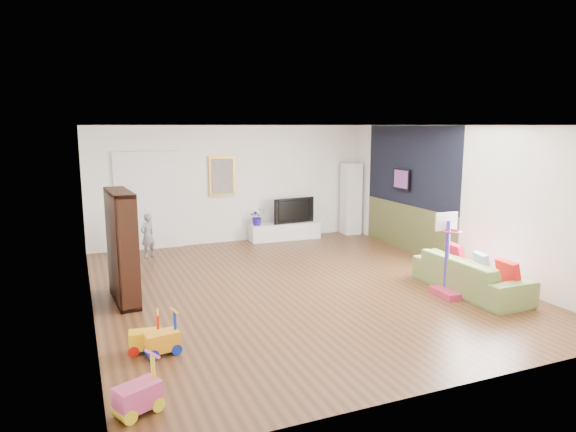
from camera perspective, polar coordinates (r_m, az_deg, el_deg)
name	(u,v)px	position (r m, az deg, el deg)	size (l,w,h in m)	color
floor	(297,286)	(8.80, 1.01, -7.82)	(6.50, 7.50, 0.00)	brown
ceiling	(298,125)	(8.37, 1.07, 10.05)	(6.50, 7.50, 0.00)	white
wall_back	(232,184)	(11.98, -6.19, 3.52)	(6.50, 0.00, 2.70)	white
wall_front	(449,264)	(5.34, 17.49, -5.07)	(6.50, 0.00, 2.70)	silver
wall_left	(87,222)	(7.79, -21.43, -0.63)	(0.00, 7.50, 2.70)	silver
wall_right	(454,198)	(10.22, 17.99, 1.97)	(0.00, 7.50, 2.70)	white
navy_accent	(410,166)	(11.25, 13.43, 5.45)	(0.01, 3.20, 1.70)	black
olive_wainscot	(408,228)	(11.43, 13.15, -1.31)	(0.01, 3.20, 1.00)	brown
doorway	(149,202)	(11.59, -15.15, 1.52)	(1.45, 0.06, 2.10)	white
painting_back	(222,176)	(11.85, -7.32, 4.40)	(0.62, 0.06, 0.92)	gold
artwork_right	(402,179)	(11.40, 12.51, 4.02)	(0.04, 0.56, 0.46)	#7F3F8C
media_console	(285,231)	(12.28, -0.37, -1.71)	(1.70, 0.42, 0.40)	white
tall_cabinet	(351,199)	(12.93, 7.01, 1.92)	(0.41, 0.41, 1.78)	white
bookshelf	(122,247)	(8.27, -17.96, -3.26)	(0.31, 1.19, 1.73)	black
sofa	(470,275)	(8.92, 19.60, -6.16)	(2.04, 0.80, 0.60)	olive
basketball_hoop	(453,255)	(8.58, 17.84, -4.16)	(0.46, 0.56, 1.33)	#C8294F
ride_on_yellow	(145,332)	(6.54, -15.63, -12.35)	(0.37, 0.23, 0.50)	gold
ride_on_orange	(162,334)	(6.42, -13.86, -12.58)	(0.39, 0.24, 0.52)	orange
ride_on_pink	(137,387)	(5.28, -16.42, -17.72)	(0.42, 0.26, 0.55)	#D7457F
child	(148,235)	(10.97, -15.33, -2.10)	(0.34, 0.22, 0.92)	slate
tv	(292,210)	(12.30, 0.45, 0.69)	(1.05, 0.14, 0.61)	black
vase_plant	(257,216)	(12.00, -3.43, -0.05)	(0.37, 0.32, 0.41)	#22158F
pillow_left	(508,273)	(8.56, 23.28, -5.89)	(0.11, 0.41, 0.41)	red
pillow_center	(482,263)	(9.00, 20.74, -4.95)	(0.09, 0.34, 0.34)	silver
pillow_right	(455,255)	(9.44, 18.10, -4.11)	(0.10, 0.40, 0.40)	#AC102B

